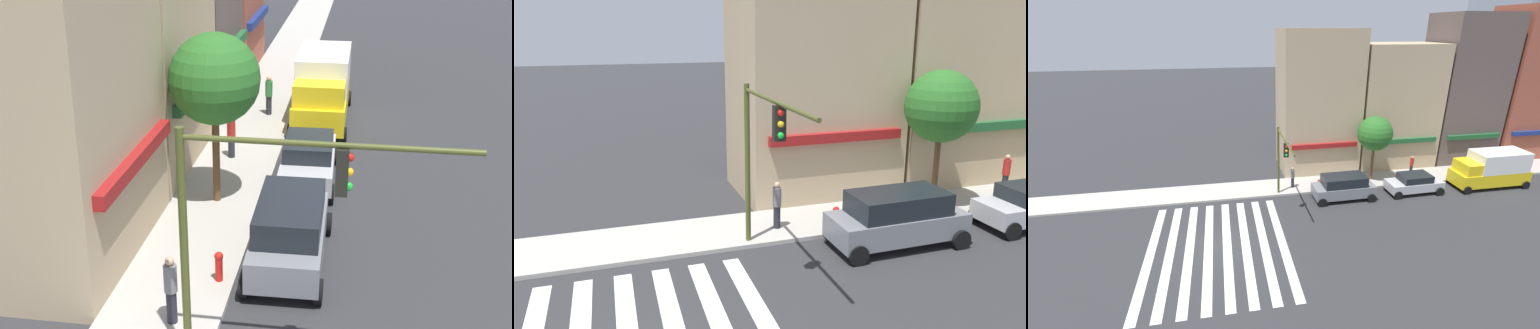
# 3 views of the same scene
# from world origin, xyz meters

# --- Properties ---
(traffic_signal) EXTENTS (0.32, 5.87, 5.56)m
(traffic_signal) POSITION_xyz_m (4.84, 4.90, 3.91)
(traffic_signal) COLOR #474C1E
(traffic_signal) RESTS_ON ground_plane
(suv_grey) EXTENTS (4.73, 2.12, 1.94)m
(suv_grey) POSITION_xyz_m (9.64, 4.70, 1.03)
(suv_grey) COLOR slate
(suv_grey) RESTS_ON ground_plane
(sedan_silver) EXTENTS (4.44, 2.02, 1.59)m
(sedan_silver) POSITION_xyz_m (15.59, 4.70, 0.84)
(sedan_silver) COLOR #B7B7BC
(sedan_silver) RESTS_ON ground_plane
(box_truck_yellow) EXTENTS (6.20, 2.42, 3.04)m
(box_truck_yellow) POSITION_xyz_m (22.45, 4.70, 1.59)
(box_truck_yellow) COLOR yellow
(box_truck_yellow) RESTS_ON ground_plane
(pedestrian_grey_coat) EXTENTS (0.32, 0.32, 1.77)m
(pedestrian_grey_coat) POSITION_xyz_m (6.13, 7.12, 1.07)
(pedestrian_grey_coat) COLOR #23232D
(pedestrian_grey_coat) RESTS_ON sidewalk_left
(pedestrian_red_jacket) EXTENTS (0.32, 0.32, 1.77)m
(pedestrian_red_jacket) POSITION_xyz_m (17.08, 7.76, 1.07)
(pedestrian_red_jacket) COLOR #23232D
(pedestrian_red_jacket) RESTS_ON sidewalk_left
(pedestrian_green_top) EXTENTS (0.32, 0.32, 1.77)m
(pedestrian_green_top) POSITION_xyz_m (22.57, 7.09, 1.07)
(pedestrian_green_top) COLOR #23232D
(pedestrian_green_top) RESTS_ON sidewalk_left
(fire_hydrant) EXTENTS (0.24, 0.24, 0.84)m
(fire_hydrant) POSITION_xyz_m (8.17, 6.40, 0.61)
(fire_hydrant) COLOR red
(fire_hydrant) RESTS_ON sidewalk_left
(street_tree) EXTENTS (2.90, 2.90, 5.57)m
(street_tree) POSITION_xyz_m (13.16, 7.50, 4.26)
(street_tree) COLOR brown
(street_tree) RESTS_ON sidewalk_left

